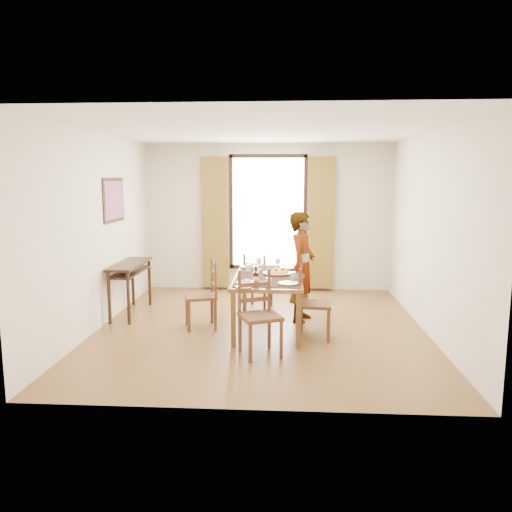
# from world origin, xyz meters

# --- Properties ---
(ground) EXTENTS (5.00, 5.00, 0.00)m
(ground) POSITION_xyz_m (0.00, 0.00, 0.00)
(ground) COLOR #4C3217
(ground) RESTS_ON ground
(room_shell) EXTENTS (4.60, 5.10, 2.74)m
(room_shell) POSITION_xyz_m (-0.00, 0.13, 1.54)
(room_shell) COLOR beige
(room_shell) RESTS_ON ground
(console_table) EXTENTS (0.38, 1.20, 0.80)m
(console_table) POSITION_xyz_m (-2.03, 0.60, 0.68)
(console_table) COLOR black
(console_table) RESTS_ON ground
(dining_table) EXTENTS (0.92, 1.73, 0.76)m
(dining_table) POSITION_xyz_m (0.11, -0.02, 0.69)
(dining_table) COLOR brown
(dining_table) RESTS_ON ground
(chair_west) EXTENTS (0.52, 0.52, 0.95)m
(chair_west) POSITION_xyz_m (-0.80, -0.03, 0.44)
(chair_west) COLOR #5A2E1E
(chair_west) RESTS_ON ground
(chair_north) EXTENTS (0.49, 0.49, 0.89)m
(chair_north) POSITION_xyz_m (-0.11, 1.07, 0.41)
(chair_north) COLOR #5A2E1E
(chair_north) RESTS_ON ground
(chair_south) EXTENTS (0.58, 0.58, 1.00)m
(chair_south) POSITION_xyz_m (0.04, -1.05, 0.46)
(chair_south) COLOR #5A2E1E
(chair_south) RESTS_ON ground
(chair_east) EXTENTS (0.45, 0.45, 0.95)m
(chair_east) POSITION_xyz_m (0.69, -0.38, 0.44)
(chair_east) COLOR #5A2E1E
(chair_east) RESTS_ON ground
(man) EXTENTS (0.79, 0.70, 1.60)m
(man) POSITION_xyz_m (0.58, 0.42, 0.80)
(man) COLOR gray
(man) RESTS_ON ground
(plate_sw) EXTENTS (0.27, 0.27, 0.05)m
(plate_sw) POSITION_xyz_m (-0.15, -0.58, 0.78)
(plate_sw) COLOR silver
(plate_sw) RESTS_ON dining_table
(plate_se) EXTENTS (0.27, 0.27, 0.05)m
(plate_se) POSITION_xyz_m (0.38, -0.58, 0.78)
(plate_se) COLOR silver
(plate_se) RESTS_ON dining_table
(plate_nw) EXTENTS (0.27, 0.27, 0.05)m
(plate_nw) POSITION_xyz_m (-0.21, 0.57, 0.78)
(plate_nw) COLOR silver
(plate_nw) RESTS_ON dining_table
(plate_ne) EXTENTS (0.27, 0.27, 0.05)m
(plate_ne) POSITION_xyz_m (0.35, 0.51, 0.78)
(plate_ne) COLOR silver
(plate_ne) RESTS_ON dining_table
(pasta_platter) EXTENTS (0.40, 0.40, 0.10)m
(pasta_platter) POSITION_xyz_m (0.23, 0.06, 0.81)
(pasta_platter) COLOR #B15C16
(pasta_platter) RESTS_ON dining_table
(caprese_plate) EXTENTS (0.20, 0.20, 0.04)m
(caprese_plate) POSITION_xyz_m (-0.17, -0.80, 0.78)
(caprese_plate) COLOR silver
(caprese_plate) RESTS_ON dining_table
(wine_glass_a) EXTENTS (0.08, 0.08, 0.18)m
(wine_glass_a) POSITION_xyz_m (-0.04, -0.35, 0.85)
(wine_glass_a) COLOR white
(wine_glass_a) RESTS_ON dining_table
(wine_glass_b) EXTENTS (0.08, 0.08, 0.18)m
(wine_glass_b) POSITION_xyz_m (0.23, 0.39, 0.85)
(wine_glass_b) COLOR white
(wine_glass_b) RESTS_ON dining_table
(wine_glass_c) EXTENTS (0.08, 0.08, 0.18)m
(wine_glass_c) POSITION_xyz_m (-0.05, 0.38, 0.85)
(wine_glass_c) COLOR white
(wine_glass_c) RESTS_ON dining_table
(tumbler_a) EXTENTS (0.07, 0.07, 0.10)m
(tumbler_a) POSITION_xyz_m (0.44, -0.28, 0.81)
(tumbler_a) COLOR silver
(tumbler_a) RESTS_ON dining_table
(tumbler_b) EXTENTS (0.07, 0.07, 0.10)m
(tumbler_b) POSITION_xyz_m (-0.20, 0.26, 0.81)
(tumbler_b) COLOR silver
(tumbler_b) RESTS_ON dining_table
(tumbler_c) EXTENTS (0.07, 0.07, 0.10)m
(tumbler_c) POSITION_xyz_m (0.13, -0.71, 0.81)
(tumbler_c) COLOR silver
(tumbler_c) RESTS_ON dining_table
(wine_bottle) EXTENTS (0.07, 0.07, 0.25)m
(wine_bottle) POSITION_xyz_m (-0.02, -0.73, 0.88)
(wine_bottle) COLOR black
(wine_bottle) RESTS_ON dining_table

